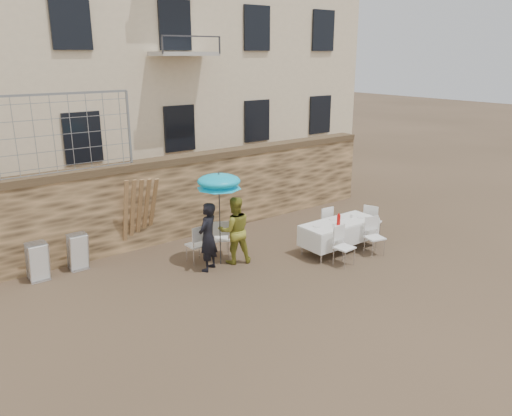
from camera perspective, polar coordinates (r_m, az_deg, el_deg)
ground at (r=10.39m, az=5.67°, el=-10.69°), size 80.00×80.00×0.00m
stone_wall at (r=13.79m, az=-8.38°, el=1.26°), size 13.00×0.50×2.20m
chain_link_fence at (r=12.26m, az=-21.24°, el=7.86°), size 3.20×0.06×1.80m
man_suit at (r=11.54m, az=-5.52°, el=-3.32°), size 0.71×0.63×1.63m
woman_dress at (r=11.92m, az=-2.46°, el=-2.55°), size 0.97×0.86×1.64m
umbrella at (r=11.47m, az=-4.26°, el=2.76°), size 1.04×1.04×2.11m
couple_chair_left at (r=12.10m, az=-6.85°, el=-4.07°), size 0.49×0.49×0.96m
couple_chair_right at (r=12.44m, az=-4.08°, el=-3.38°), size 0.65×0.65×0.96m
banquet_table at (r=12.84m, az=9.52°, el=-1.74°), size 2.10×0.85×0.78m
soda_bottle at (r=12.55m, az=9.42°, el=-1.34°), size 0.09×0.09×0.26m
table_chair_front_left at (r=12.03m, az=10.07°, el=-4.35°), size 0.52×0.52×0.96m
table_chair_front_right at (r=12.82m, az=13.44°, el=-3.20°), size 0.58×0.58×0.96m
table_chair_back at (r=13.58m, az=7.62°, el=-1.71°), size 0.52×0.52×0.96m
table_chair_side at (r=13.99m, az=13.14°, el=-1.45°), size 0.62×0.62×0.96m
chair_stack_left at (r=12.24m, az=-23.87°, el=-5.34°), size 0.46×0.47×0.92m
chair_stack_right at (r=12.44m, az=-19.87°, el=-4.52°), size 0.46×0.40×0.92m
wood_planks at (r=12.84m, az=-13.44°, el=-0.72°), size 0.70×0.20×2.00m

